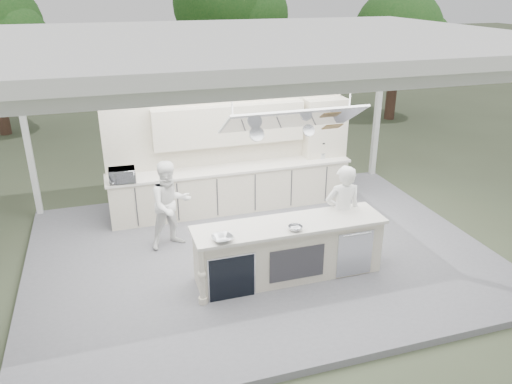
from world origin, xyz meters
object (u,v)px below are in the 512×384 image
object	(u,v)px
back_counter	(232,188)
sous_chef	(170,205)
head_chef	(342,213)
demo_island	(288,250)

from	to	relation	value
back_counter	sous_chef	bearing A→B (deg)	-140.19
back_counter	head_chef	world-z (taller)	head_chef
back_counter	demo_island	bearing A→B (deg)	-86.37
back_counter	head_chef	xyz separation A→B (m)	(1.25, -2.54, 0.38)
demo_island	back_counter	bearing A→B (deg)	93.63
demo_island	sous_chef	world-z (taller)	sous_chef
back_counter	sous_chef	distance (m)	1.92
back_counter	head_chef	distance (m)	2.86
head_chef	sous_chef	bearing A→B (deg)	-21.37
back_counter	sous_chef	world-z (taller)	sous_chef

